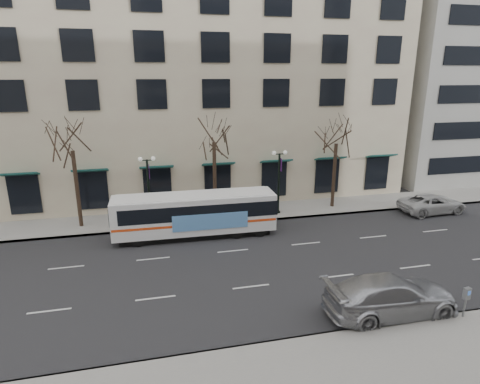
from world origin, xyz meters
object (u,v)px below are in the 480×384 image
object	(u,v)px
lamp_post_right	(279,179)
silver_car	(391,296)
tree_far_mid	(214,130)
pay_station	(466,296)
tree_far_right	(337,132)
white_pickup	(432,203)
city_bus	(196,213)
lamp_post_left	(149,187)
tree_far_left	(71,137)

from	to	relation	value
lamp_post_right	silver_car	bearing A→B (deg)	-87.00
tree_far_mid	silver_car	size ratio (longest dim) A/B	1.34
silver_car	pay_station	distance (m)	3.28
tree_far_right	white_pickup	size ratio (longest dim) A/B	1.48
white_pickup	pay_station	world-z (taller)	pay_station
tree_far_mid	city_bus	size ratio (longest dim) A/B	0.77
lamp_post_right	city_bus	xyz separation A→B (m)	(-6.94, -2.84, -1.30)
city_bus	white_pickup	distance (m)	19.37
lamp_post_left	city_bus	xyz separation A→B (m)	(3.06, -2.84, -1.30)
tree_far_left	tree_far_right	bearing A→B (deg)	0.00
tree_far_left	city_bus	xyz separation A→B (m)	(8.07, -3.44, -5.05)
lamp_post_left	pay_station	world-z (taller)	lamp_post_left
lamp_post_right	tree_far_right	bearing A→B (deg)	6.85
tree_far_left	pay_station	distance (m)	25.40
tree_far_right	city_bus	size ratio (longest dim) A/B	0.72
tree_far_left	silver_car	distance (m)	22.49
tree_far_left	white_pickup	size ratio (longest dim) A/B	1.53
tree_far_right	lamp_post_left	world-z (taller)	tree_far_right
lamp_post_left	silver_car	world-z (taller)	lamp_post_left
silver_car	white_pickup	size ratio (longest dim) A/B	1.18
city_bus	white_pickup	world-z (taller)	city_bus
tree_far_mid	lamp_post_left	world-z (taller)	tree_far_mid
lamp_post_left	pay_station	bearing A→B (deg)	-48.55
lamp_post_left	city_bus	size ratio (longest dim) A/B	0.47
lamp_post_left	pay_station	distance (m)	20.88
tree_far_right	lamp_post_left	size ratio (longest dim) A/B	1.55
white_pickup	pay_station	xyz separation A→B (m)	(-8.62, -13.26, 0.46)
silver_car	tree_far_left	bearing A→B (deg)	46.74
lamp_post_right	pay_station	xyz separation A→B (m)	(3.77, -15.60, -1.73)
city_bus	silver_car	size ratio (longest dim) A/B	1.75
tree_far_mid	silver_car	world-z (taller)	tree_far_mid
tree_far_left	tree_far_mid	distance (m)	10.00
tree_far_mid	city_bus	world-z (taller)	tree_far_mid
silver_car	pay_station	world-z (taller)	silver_car
tree_far_left	tree_far_mid	bearing A→B (deg)	0.00
lamp_post_right	city_bus	distance (m)	7.61
pay_station	lamp_post_left	bearing A→B (deg)	122.86
city_bus	pay_station	world-z (taller)	city_bus
tree_far_mid	lamp_post_left	xyz separation A→B (m)	(-4.99, -0.60, -3.96)
lamp_post_left	white_pickup	xyz separation A→B (m)	(22.40, -2.34, -2.19)
lamp_post_right	silver_car	size ratio (longest dim) A/B	0.81
lamp_post_left	city_bus	bearing A→B (deg)	-42.81
tree_far_right	lamp_post_right	bearing A→B (deg)	-173.15
tree_far_right	pay_station	size ratio (longest dim) A/B	5.48
lamp_post_left	lamp_post_right	size ratio (longest dim) A/B	1.00
tree_far_right	silver_car	xyz separation A→B (m)	(-4.24, -14.97, -5.49)
tree_far_left	pay_station	bearing A→B (deg)	-40.77
city_bus	tree_far_right	bearing A→B (deg)	17.29
white_pickup	silver_car	bearing A→B (deg)	133.54
tree_far_mid	tree_far_right	size ratio (longest dim) A/B	1.06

